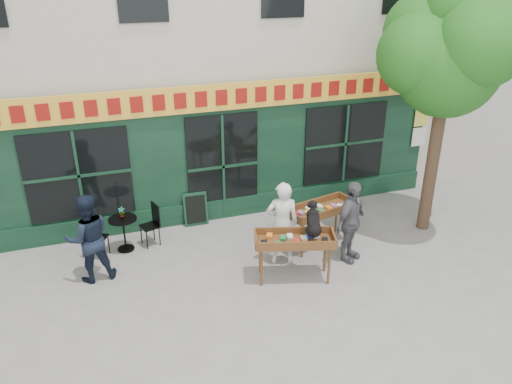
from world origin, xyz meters
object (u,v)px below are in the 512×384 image
at_px(woman, 282,223).
at_px(man_left, 89,238).
at_px(man_right, 351,222).
at_px(book_cart_right, 321,211).
at_px(dog, 314,219).
at_px(bistro_table, 124,228).
at_px(book_cart_center, 295,242).

distance_m(woman, man_left, 3.79).
bearing_deg(woman, man_right, -178.85).
bearing_deg(woman, book_cart_right, -143.81).
relative_size(dog, man_left, 0.33).
height_order(woman, man_right, woman).
relative_size(bistro_table, man_left, 0.42).
bearing_deg(book_cart_center, dog, 8.41).
bearing_deg(book_cart_right, woman, -173.60).
bearing_deg(dog, book_cart_right, 73.31).
xyz_separation_m(book_cart_center, man_right, (1.36, 0.28, 0.06)).
relative_size(book_cart_right, man_left, 0.89).
relative_size(dog, man_right, 0.34).
height_order(dog, man_left, man_left).
bearing_deg(bistro_table, dog, -33.53).
distance_m(woman, man_right, 1.41).
height_order(woman, book_cart_right, woman).
distance_m(book_cart_center, dog, 0.59).
distance_m(woman, book_cart_right, 1.12).
height_order(book_cart_center, man_left, man_left).
relative_size(book_cart_center, book_cart_right, 1.01).
bearing_deg(book_cart_center, bistro_table, 160.69).
xyz_separation_m(book_cart_right, bistro_table, (-4.09, 1.16, -0.28)).
relative_size(book_cart_center, man_left, 0.89).
height_order(book_cart_right, man_right, man_right).
height_order(bistro_table, man_left, man_left).
bearing_deg(book_cart_right, man_left, 163.60).
xyz_separation_m(bistro_table, man_left, (-0.70, -0.90, 0.36)).
bearing_deg(man_left, book_cart_right, 170.21).
bearing_deg(man_right, bistro_table, 123.19).
height_order(book_cart_center, dog, dog).
bearing_deg(man_left, dog, 155.18).
xyz_separation_m(book_cart_right, man_left, (-4.79, 0.26, 0.08)).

